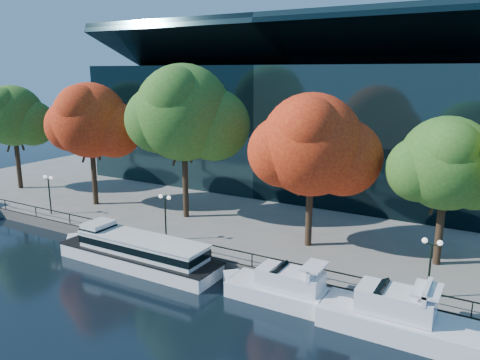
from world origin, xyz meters
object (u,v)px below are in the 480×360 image
Objects in this scene: tree_0 at (14,117)px; lamp_2 at (431,255)px; tree_4 at (448,166)px; tree_2 at (185,115)px; cruiser_far at (395,317)px; tree_1 at (91,122)px; lamp_1 at (165,207)px; cruiser_near at (291,290)px; tour_boat at (134,250)px; tree_3 at (313,147)px; lamp_0 at (49,186)px.

lamp_2 is at bearing -6.25° from tree_0.
tree_2 is at bearing 179.83° from tree_4.
tree_1 reaches higher than cruiser_far.
lamp_1 is at bearing -164.12° from tree_4.
tour_boat is at bearing -178.67° from cruiser_near.
lamp_1 is at bearing 169.36° from cruiser_far.
tree_4 reaches higher than lamp_2.
cruiser_near is at bearing -156.77° from lamp_2.
tree_2 is 23.76m from tree_4.
tree_4 is at bearing 1.95° from tree_1.
cruiser_far is at bearing -107.74° from lamp_2.
cruiser_far is 14.93m from tree_3.
tree_4 is at bearing -0.17° from tree_2.
lamp_2 reaches higher than tour_boat.
tree_3 is at bearing 0.01° from tree_1.
tree_0 reaches higher than cruiser_far.
tree_2 reaches higher than tree_4.
tree_1 is 25.10m from tree_3.
tour_boat is at bearing -93.13° from lamp_1.
tree_2 reaches higher than lamp_1.
tree_0 is 3.16× the size of lamp_0.
lamp_0 is (-26.46, -4.89, -5.42)m from tree_3.
lamp_1 reaches higher than tour_boat.
tree_2 reaches higher than tree_0.
tree_0 is at bearing -179.15° from tree_4.
lamp_1 is at bearing 180.00° from lamp_2.
tree_2 reaches higher than lamp_0.
cruiser_near is 28.81m from lamp_0.
tree_2 is 3.75× the size of lamp_1.
tree_3 is 3.17× the size of lamp_1.
tree_0 is at bearing 169.12° from cruiser_far.
cruiser_far is (20.51, -0.01, -0.14)m from tour_boat.
cruiser_far is 0.98× the size of tree_4.
lamp_0 and lamp_2 have the same top height.
tree_2 reaches higher than tour_boat.
tree_4 is at bearing 15.88° from lamp_1.
tree_1 reaches higher than tour_boat.
tree_0 is 38.86m from tree_3.
lamp_1 is (0.21, 3.80, 2.70)m from tour_boat.
tree_0 reaches higher than tree_4.
tree_0 is at bearing 178.02° from tree_1.
tree_3 is 3.17× the size of lamp_0.
lamp_2 is (21.52, 0.00, 0.00)m from lamp_1.
tree_2 is (-22.53, 9.97, 10.11)m from cruiser_far.
tree_1 is (-13.46, 8.69, 8.80)m from tour_boat.
tree_0 is 1.13× the size of tree_4.
tree_2 reaches higher than cruiser_far.
cruiser_far is 35.66m from lamp_0.
cruiser_near is at bearing -17.19° from tree_1.
lamp_0 is at bearing -105.69° from tree_1.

